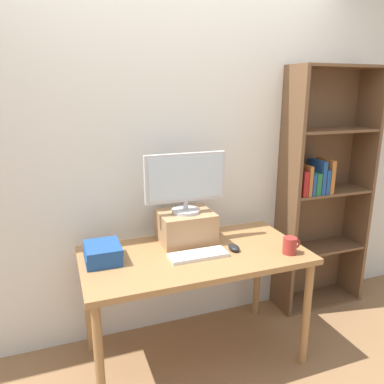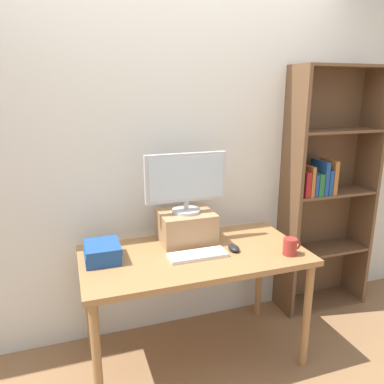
{
  "view_description": "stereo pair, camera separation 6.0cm",
  "coord_description": "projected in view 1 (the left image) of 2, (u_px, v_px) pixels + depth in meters",
  "views": [
    {
      "loc": [
        -0.76,
        -2.01,
        1.74
      ],
      "look_at": [
        0.01,
        0.08,
        1.13
      ],
      "focal_mm": 35.0,
      "sensor_mm": 36.0,
      "label": 1
    },
    {
      "loc": [
        -0.71,
        -2.03,
        1.74
      ],
      "look_at": [
        0.01,
        0.08,
        1.13
      ],
      "focal_mm": 35.0,
      "sensor_mm": 36.0,
      "label": 2
    }
  ],
  "objects": [
    {
      "name": "book_stack",
      "position": [
        103.0,
        253.0,
        2.21
      ],
      "size": [
        0.21,
        0.24,
        0.1
      ],
      "color": "navy",
      "rests_on": "desk"
    },
    {
      "name": "computer_monitor",
      "position": [
        186.0,
        181.0,
        2.41
      ],
      "size": [
        0.54,
        0.19,
        0.39
      ],
      "color": "#B7B7BA",
      "rests_on": "riser_box"
    },
    {
      "name": "keyboard",
      "position": [
        198.0,
        255.0,
        2.27
      ],
      "size": [
        0.36,
        0.14,
        0.02
      ],
      "color": "silver",
      "rests_on": "desk"
    },
    {
      "name": "computer_mouse",
      "position": [
        234.0,
        248.0,
        2.36
      ],
      "size": [
        0.06,
        0.1,
        0.04
      ],
      "color": "black",
      "rests_on": "desk"
    },
    {
      "name": "desk",
      "position": [
        194.0,
        264.0,
        2.36
      ],
      "size": [
        1.39,
        0.72,
        0.76
      ],
      "color": "#9E7042",
      "rests_on": "ground_plane"
    },
    {
      "name": "coffee_mug",
      "position": [
        290.0,
        245.0,
        2.31
      ],
      "size": [
        0.12,
        0.09,
        0.1
      ],
      "color": "#9E2D28",
      "rests_on": "desk"
    },
    {
      "name": "back_wall",
      "position": [
        171.0,
        155.0,
        2.62
      ],
      "size": [
        7.0,
        0.08,
        2.6
      ],
      "color": "silver",
      "rests_on": "ground_plane"
    },
    {
      "name": "ground_plane",
      "position": [
        194.0,
        355.0,
        2.54
      ],
      "size": [
        12.0,
        12.0,
        0.0
      ],
      "primitive_type": "plane",
      "color": "olive"
    },
    {
      "name": "riser_box",
      "position": [
        186.0,
        227.0,
        2.49
      ],
      "size": [
        0.36,
        0.3,
        0.2
      ],
      "color": "#A87F56",
      "rests_on": "desk"
    },
    {
      "name": "bookshelf_unit",
      "position": [
        321.0,
        190.0,
        2.96
      ],
      "size": [
        0.73,
        0.28,
        1.91
      ],
      "color": "brown",
      "rests_on": "ground_plane"
    }
  ]
}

